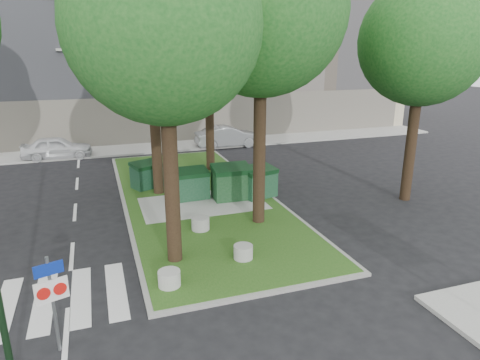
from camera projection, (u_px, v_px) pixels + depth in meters
name	position (u px, v px, depth m)	size (l,w,h in m)	color
ground	(250.00, 297.00, 11.22)	(120.00, 120.00, 0.00)	black
median_island	(197.00, 197.00, 18.60)	(6.00, 16.00, 0.12)	#204F16
median_kerb	(197.00, 197.00, 18.60)	(6.30, 16.30, 0.10)	gray
building_sidewalk	(152.00, 148.00, 27.94)	(42.00, 3.00, 0.12)	#999993
zebra_crossing	(99.00, 292.00, 11.41)	(5.00, 3.00, 0.01)	silver
apartment_building	(132.00, 25.00, 32.39)	(41.00, 12.00, 16.00)	tan
tree_median_near_left	(166.00, 5.00, 10.96)	(5.20, 5.20, 10.53)	black
tree_median_mid	(151.00, 30.00, 17.09)	(4.80, 4.80, 9.99)	black
tree_median_far	(209.00, 3.00, 20.40)	(5.80, 5.80, 11.93)	black
tree_street_right	(426.00, 29.00, 16.58)	(5.00, 5.00, 10.06)	black
dumpster_a	(147.00, 175.00, 19.60)	(1.58, 1.39, 1.23)	#0D311C
dumpster_b	(191.00, 184.00, 18.12)	(1.45, 1.05, 1.31)	#10381F
dumpster_c	(231.00, 182.00, 18.08)	(1.63, 1.16, 1.49)	#103717
dumpster_d	(258.00, 182.00, 18.35)	(1.68, 1.39, 1.35)	#123C21
bollard_left	(169.00, 278.00, 11.47)	(0.60, 0.60, 0.43)	#A7A8A2
bollard_right	(243.00, 252.00, 12.98)	(0.59, 0.59, 0.42)	#989994
bollard_mid	(200.00, 223.00, 15.06)	(0.63, 0.63, 0.45)	gray
litter_bin	(254.00, 182.00, 19.45)	(0.37, 0.37, 0.64)	#CDDB19
traffic_sign_pole	(52.00, 292.00, 8.81)	(0.65, 0.24, 2.23)	slate
car_white	(57.00, 148.00, 25.20)	(1.58, 3.92, 1.34)	silver
car_silver	(228.00, 137.00, 28.23)	(1.49, 4.27, 1.41)	gray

